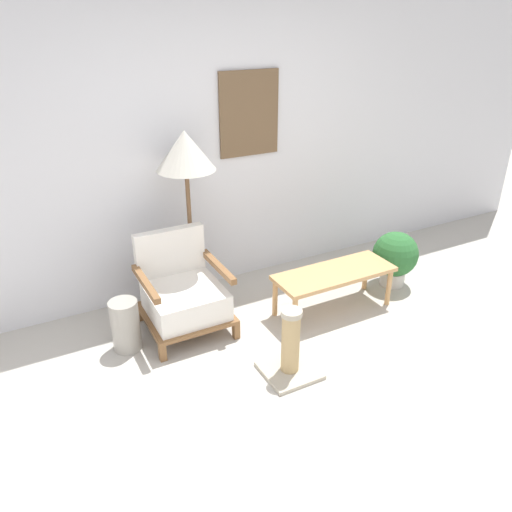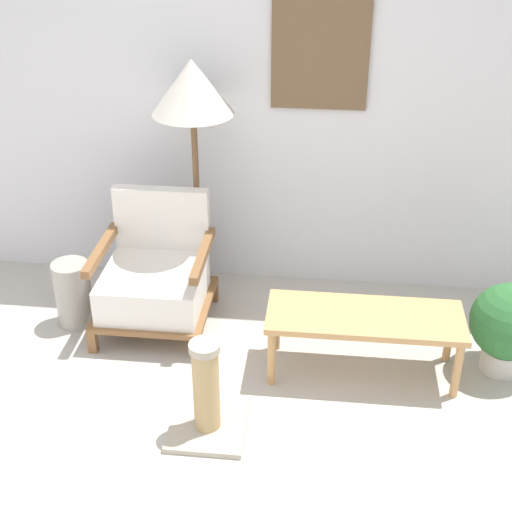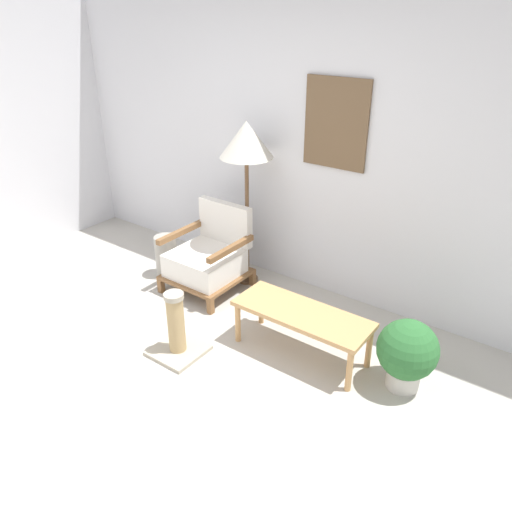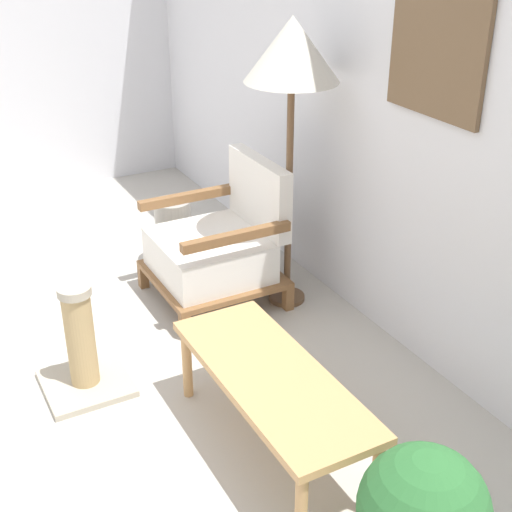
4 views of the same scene
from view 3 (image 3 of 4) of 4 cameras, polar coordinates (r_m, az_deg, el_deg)
The scene contains 8 objects.
ground_plane at distance 3.63m, azimuth -14.29°, elevation -15.74°, with size 14.00×14.00×0.00m, color #B7B2A8.
wall_back at distance 4.43m, azimuth 5.20°, elevation 12.95°, with size 8.00×0.09×2.70m.
armchair at distance 4.63m, azimuth -5.43°, elevation -0.13°, with size 0.66×0.66×0.78m.
floor_lamp at distance 4.37m, azimuth -1.10°, elevation 12.72°, with size 0.47×0.47×1.53m.
coffee_table at distance 3.75m, azimuth 5.26°, elevation -6.97°, with size 1.05×0.40×0.38m.
vase at distance 4.95m, azimuth -10.19°, elevation -0.00°, with size 0.22×0.22×0.41m, color #9E998E.
potted_plant at distance 3.60m, azimuth 16.89°, elevation -10.47°, with size 0.42×0.42×0.53m.
scratching_post at distance 3.87m, azimuth -9.05°, elevation -8.51°, with size 0.38×0.38×0.53m.
Camera 3 is at (2.22, -1.57, 2.41)m, focal length 35.00 mm.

